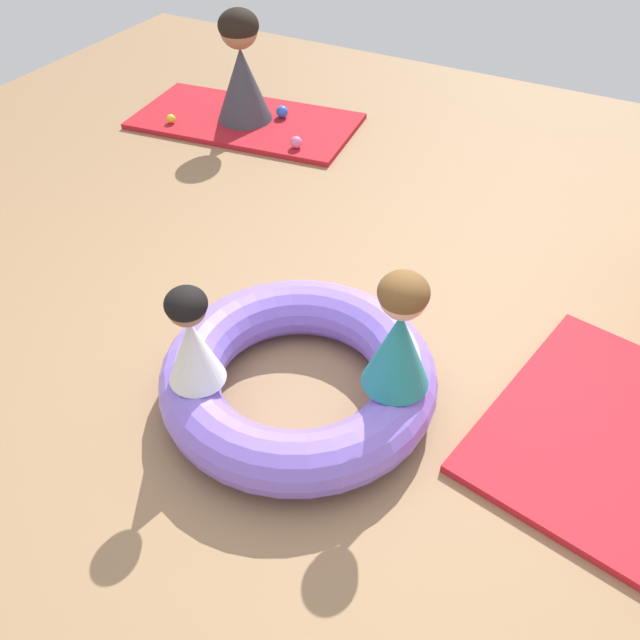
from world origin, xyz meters
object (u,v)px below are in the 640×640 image
(child_in_white, at_px, (191,338))
(inflatable_cushion, at_px, (299,376))
(adult_seated, at_px, (242,68))
(play_ball_pink, at_px, (296,142))
(play_ball_yellow, at_px, (171,119))
(child_in_teal, at_px, (399,333))
(play_ball_blue, at_px, (282,112))

(child_in_white, bearing_deg, inflatable_cushion, -52.20)
(adult_seated, bearing_deg, inflatable_cushion, -12.31)
(child_in_white, relative_size, adult_seated, 0.58)
(play_ball_pink, xyz_separation_m, play_ball_yellow, (-1.03, -0.10, -0.01))
(inflatable_cushion, relative_size, play_ball_pink, 14.36)
(play_ball_pink, bearing_deg, child_in_teal, -50.97)
(inflatable_cushion, relative_size, child_in_teal, 2.25)
(play_ball_blue, bearing_deg, play_ball_pink, -48.16)
(play_ball_pink, bearing_deg, child_in_white, -69.42)
(child_in_white, relative_size, play_ball_pink, 5.42)
(child_in_teal, relative_size, play_ball_yellow, 8.23)
(adult_seated, xyz_separation_m, play_ball_yellow, (-0.45, -0.32, -0.36))
(inflatable_cushion, xyz_separation_m, play_ball_yellow, (-2.20, 1.93, -0.06))
(play_ball_pink, bearing_deg, play_ball_yellow, -174.60)
(adult_seated, height_order, play_ball_blue, adult_seated)
(child_in_teal, relative_size, adult_seated, 0.68)
(play_ball_pink, distance_m, play_ball_yellow, 1.03)
(child_in_white, relative_size, play_ball_blue, 5.14)
(inflatable_cushion, relative_size, child_in_white, 2.65)
(child_in_white, xyz_separation_m, play_ball_pink, (-0.88, 2.34, -0.41))
(play_ball_blue, bearing_deg, play_ball_yellow, -144.96)
(child_in_teal, distance_m, play_ball_pink, 2.59)
(play_ball_blue, height_order, play_ball_yellow, play_ball_blue)
(adult_seated, bearing_deg, child_in_white, -20.60)
(play_ball_yellow, bearing_deg, adult_seated, 35.92)
(play_ball_blue, distance_m, play_ball_yellow, 0.83)
(adult_seated, xyz_separation_m, play_ball_pink, (0.58, -0.23, -0.35))
(play_ball_yellow, bearing_deg, play_ball_pink, 5.40)
(child_in_teal, bearing_deg, adult_seated, -97.19)
(child_in_white, relative_size, child_in_teal, 0.85)
(child_in_white, distance_m, play_ball_yellow, 2.98)
(child_in_teal, distance_m, play_ball_blue, 3.09)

